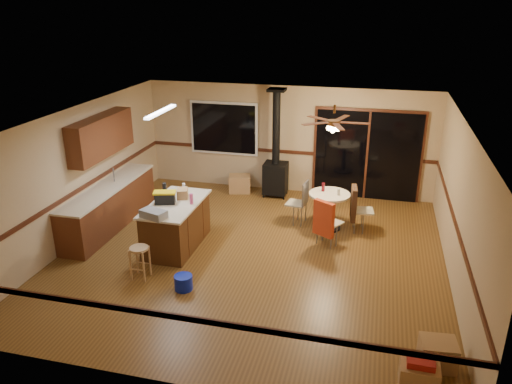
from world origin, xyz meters
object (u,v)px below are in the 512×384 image
(box_corner_a, at_px, (419,375))
(toolbox_grey, at_px, (154,214))
(box_under_window, at_px, (240,184))
(kitchen_island, at_px, (176,224))
(chair_right, at_px, (355,204))
(toolbox_black, at_px, (165,198))
(dining_table, at_px, (329,205))
(wood_stove, at_px, (276,167))
(blue_bucket, at_px, (183,282))
(chair_left, at_px, (301,198))
(bar_stool, at_px, (140,263))
(box_corner_b, at_px, (438,354))
(chair_near, at_px, (325,218))

(box_corner_a, bearing_deg, toolbox_grey, 154.66)
(box_under_window, relative_size, box_corner_a, 1.12)
(kitchen_island, relative_size, chair_right, 2.40)
(toolbox_black, relative_size, dining_table, 0.44)
(wood_stove, bearing_deg, blue_bucket, -97.66)
(box_corner_a, bearing_deg, toolbox_black, 148.50)
(wood_stove, xyz_separation_m, dining_table, (1.45, -1.54, -0.20))
(kitchen_island, bearing_deg, chair_left, 36.45)
(blue_bucket, xyz_separation_m, chair_right, (2.57, 2.97, 0.47))
(box_corner_a, bearing_deg, kitchen_island, 146.97)
(bar_stool, bearing_deg, box_corner_b, -12.93)
(wood_stove, distance_m, chair_left, 1.70)
(blue_bucket, bearing_deg, toolbox_grey, 138.22)
(toolbox_grey, bearing_deg, toolbox_black, 96.22)
(chair_left, xyz_separation_m, box_corner_a, (2.18, -4.42, -0.41))
(box_corner_a, height_order, box_corner_b, box_corner_b)
(toolbox_black, height_order, box_corner_b, toolbox_black)
(dining_table, bearing_deg, chair_left, 171.74)
(kitchen_island, distance_m, wood_stove, 3.33)
(box_corner_b, bearing_deg, toolbox_black, 154.30)
(chair_near, relative_size, box_under_window, 1.34)
(bar_stool, height_order, box_under_window, bar_stool)
(toolbox_black, relative_size, chair_near, 0.53)
(kitchen_island, bearing_deg, chair_near, 13.27)
(kitchen_island, distance_m, toolbox_grey, 0.89)
(box_corner_a, bearing_deg, chair_right, 103.81)
(chair_right, xyz_separation_m, box_corner_a, (1.07, -4.36, -0.42))
(dining_table, height_order, box_under_window, dining_table)
(bar_stool, distance_m, box_under_window, 4.40)
(box_corner_b, bearing_deg, kitchen_island, 152.91)
(toolbox_black, height_order, chair_right, toolbox_black)
(kitchen_island, bearing_deg, bar_stool, -96.72)
(dining_table, xyz_separation_m, chair_near, (0.01, -0.86, 0.07))
(kitchen_island, xyz_separation_m, blue_bucket, (0.70, -1.43, -0.33))
(blue_bucket, height_order, chair_near, chair_near)
(chair_near, xyz_separation_m, box_corner_a, (1.58, -3.47, -0.42))
(wood_stove, xyz_separation_m, toolbox_black, (-1.47, -3.11, 0.27))
(blue_bucket, bearing_deg, chair_left, 64.24)
(chair_near, bearing_deg, chair_right, 59.90)
(toolbox_grey, bearing_deg, box_under_window, 82.78)
(chair_left, xyz_separation_m, box_corner_b, (2.44, -3.95, -0.40))
(kitchen_island, relative_size, chair_near, 2.40)
(chair_near, xyz_separation_m, box_corner_b, (1.84, -3.00, -0.41))
(box_corner_a, relative_size, box_corner_b, 1.02)
(toolbox_grey, xyz_separation_m, box_under_window, (0.48, 3.82, -0.76))
(toolbox_black, distance_m, chair_left, 2.88)
(blue_bucket, bearing_deg, box_corner_a, -20.89)
(blue_bucket, bearing_deg, box_under_window, 93.94)
(kitchen_island, bearing_deg, toolbox_grey, -97.82)
(kitchen_island, bearing_deg, box_under_window, 82.91)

